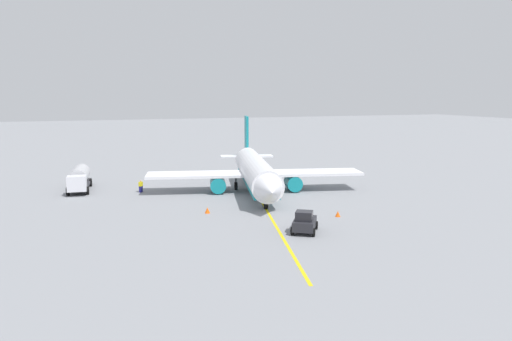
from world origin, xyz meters
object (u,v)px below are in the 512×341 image
refueling_worker (141,186)px  safety_cone_nose (207,210)px  airplane (256,172)px  pushback_tug (305,222)px  safety_cone_wingtip (338,214)px  fuel_tanker (79,178)px

refueling_worker → safety_cone_nose: refueling_worker is taller
airplane → refueling_worker: (-4.82, -14.95, -1.89)m
pushback_tug → safety_cone_wingtip: bearing=125.2°
pushback_tug → safety_cone_nose: pushback_tug is taller
pushback_tug → airplane: bearing=173.5°
pushback_tug → safety_cone_nose: (-10.70, -6.97, -0.67)m
airplane → safety_cone_wingtip: (16.17, 3.75, -2.40)m
safety_cone_wingtip → fuel_tanker: bearing=-133.7°
fuel_tanker → pushback_tug: (29.63, 20.44, -0.71)m
fuel_tanker → safety_cone_nose: bearing=35.5°
refueling_worker → airplane: bearing=72.1°
safety_cone_wingtip → refueling_worker: bearing=-138.3°
airplane → refueling_worker: airplane is taller
fuel_tanker → refueling_worker: (4.35, 7.83, -0.90)m
airplane → pushback_tug: size_ratio=7.52×
pushback_tug → safety_cone_nose: size_ratio=6.09×
airplane → safety_cone_nose: size_ratio=45.77×
fuel_tanker → safety_cone_wingtip: (25.33, 26.53, -1.40)m
refueling_worker → safety_cone_wingtip: 28.11m
pushback_tug → refueling_worker: (-25.28, -12.61, -0.19)m
airplane → fuel_tanker: 24.58m
refueling_worker → pushback_tug: bearing=26.5°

